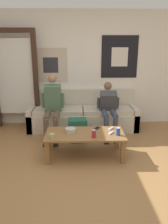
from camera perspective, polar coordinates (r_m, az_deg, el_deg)
ground_plane at (r=3.20m, az=1.00°, el=-17.11°), size 18.00×18.00×0.00m
wall_back at (r=5.09m, az=-0.16°, el=11.09°), size 10.00×0.07×2.55m
door_frame at (r=5.07m, az=-17.62°, el=9.40°), size 1.00×0.10×2.15m
couch at (r=4.93m, az=-0.30°, el=-0.92°), size 2.39×0.74×0.84m
coffee_table at (r=3.64m, az=0.22°, el=-6.45°), size 1.30×0.63×0.41m
person_seated_adult at (r=4.45m, az=-8.24°, el=2.02°), size 0.47×0.87×1.25m
person_seated_teen at (r=4.51m, az=6.50°, el=1.18°), size 0.47×0.85×1.07m
backpack at (r=4.27m, az=-1.67°, el=-4.87°), size 0.37×0.31×0.44m
ceramic_bowl at (r=3.64m, az=-3.54°, el=-4.73°), size 0.18×0.18×0.08m
pillar_candle at (r=3.44m, az=-8.39°, el=-6.25°), size 0.08×0.08×0.09m
drink_can_blue at (r=3.56m, az=8.89°, el=-5.06°), size 0.07×0.07×0.12m
drink_can_red at (r=3.44m, az=2.60°, el=-5.68°), size 0.07×0.07×0.12m
game_controller_near_left at (r=3.80m, az=7.02°, el=-4.32°), size 0.12×0.13×0.03m
game_controller_near_right at (r=3.62m, az=7.06°, el=-5.44°), size 0.12×0.13×0.03m
cell_phone at (r=3.81m, az=3.31°, el=-4.27°), size 0.13×0.15×0.01m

